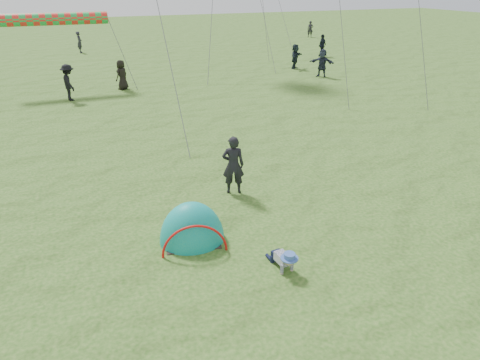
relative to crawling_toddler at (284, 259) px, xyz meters
name	(u,v)px	position (x,y,z in m)	size (l,w,h in m)	color
ground	(230,270)	(-1.08, 0.38, -0.26)	(140.00, 140.00, 0.00)	#1F4B12
crawling_toddler	(284,259)	(0.00, 0.00, 0.00)	(0.48, 0.68, 0.52)	black
popup_tent	(192,240)	(-1.50, 1.79, -0.26)	(1.52, 1.25, 1.97)	#008795
standing_adult	(233,165)	(0.30, 3.78, 0.59)	(0.62, 0.41, 1.70)	black
crowd_person_0	(80,42)	(-2.28, 32.68, 0.58)	(0.62, 0.40, 1.69)	#24232C
crowd_person_2	(322,45)	(15.44, 23.60, 0.58)	(0.98, 0.41, 1.68)	black
crowd_person_4	(122,75)	(-0.84, 17.98, 0.54)	(0.78, 0.51, 1.60)	black
crowd_person_5	(295,56)	(10.98, 19.82, 0.55)	(1.51, 0.48, 1.63)	black
crowd_person_6	(310,29)	(20.88, 34.78, 0.55)	(0.59, 0.39, 1.62)	black
crowd_person_9	(69,83)	(-3.63, 16.52, 0.64)	(1.16, 0.67, 1.80)	black
crowd_person_11	(322,63)	(11.25, 16.83, 0.58)	(1.56, 0.50, 1.69)	#232939
rainbow_tube_kite	(52,19)	(-3.91, 19.18, 3.44)	(0.64, 0.64, 5.58)	red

